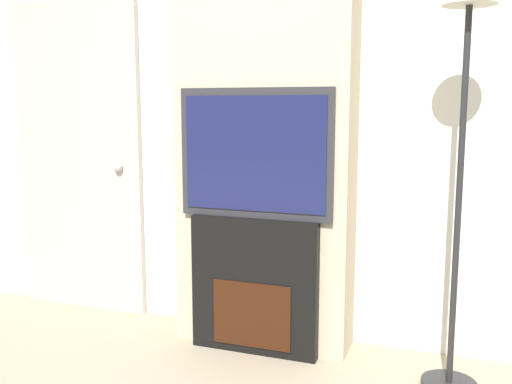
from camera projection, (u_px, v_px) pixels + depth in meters
name	position (u px, v px, depth m)	size (l,w,h in m)	color
wall_back	(275.00, 105.00, 3.28)	(6.00, 0.06, 2.70)	silver
chimney_breast	(265.00, 105.00, 3.11)	(0.98, 0.29, 2.70)	beige
fireplace	(256.00, 285.00, 3.12)	(0.71, 0.15, 0.75)	black
television	(256.00, 154.00, 3.01)	(0.85, 0.07, 0.69)	#2D2D33
floor_lamp	(464.00, 110.00, 2.56)	(0.26, 0.26, 1.88)	#262628
entry_door	(79.00, 158.00, 3.73)	(0.93, 0.09, 2.01)	#BCB7AD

